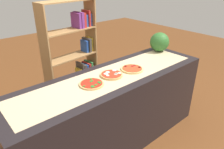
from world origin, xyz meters
name	(u,v)px	position (x,y,z in m)	size (l,w,h in m)	color
ground_plane	(112,141)	(0.00, 0.00, 0.00)	(12.00, 12.00, 0.00)	brown
counter	(112,111)	(0.00, 0.00, 0.47)	(2.51, 0.73, 0.95)	black
parchment_paper	(112,76)	(0.00, 0.00, 0.95)	(2.29, 0.52, 0.00)	tan
pizza_spinach_0	(92,84)	(-0.29, -0.02, 0.96)	(0.26, 0.26, 0.02)	tan
pizza_mozzarella_1	(111,75)	(0.00, 0.01, 0.96)	(0.25, 0.25, 0.03)	tan
pizza_pepperoni_2	(132,69)	(0.29, -0.03, 0.96)	(0.27, 0.27, 0.03)	#DBB26B
watermelon	(159,42)	(1.08, 0.19, 1.09)	(0.28, 0.28, 0.28)	#2D6628
bookshelf	(77,56)	(0.24, 1.12, 0.82)	(0.88, 0.34, 1.66)	#A87A47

